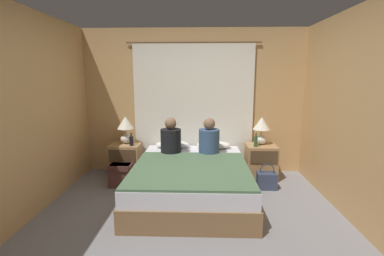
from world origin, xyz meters
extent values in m
plane|color=gray|center=(0.00, 0.00, 0.00)|extent=(16.00, 16.00, 0.00)
cube|color=tan|center=(0.00, 1.95, 1.25)|extent=(3.92, 0.06, 2.50)
cube|color=tan|center=(-1.93, 0.00, 1.25)|extent=(0.06, 3.97, 2.50)
cube|color=tan|center=(1.93, 0.00, 1.25)|extent=(0.06, 3.97, 2.50)
cube|color=white|center=(0.00, 1.89, 1.12)|extent=(2.07, 0.02, 2.24)
cylinder|color=brown|center=(0.00, 1.89, 2.26)|extent=(2.27, 0.02, 0.02)
cube|color=olive|center=(0.00, 0.80, 0.14)|extent=(1.59, 2.07, 0.28)
cube|color=silver|center=(0.00, 0.80, 0.39)|extent=(1.55, 2.03, 0.21)
cube|color=#A87F51|center=(-1.14, 1.59, 0.29)|extent=(0.49, 0.45, 0.57)
cube|color=#4C3823|center=(-1.14, 1.35, 0.43)|extent=(0.43, 0.02, 0.21)
cube|color=#A87F51|center=(1.14, 1.59, 0.29)|extent=(0.49, 0.45, 0.57)
cube|color=#4C3823|center=(1.14, 1.35, 0.43)|extent=(0.43, 0.02, 0.21)
ellipsoid|color=silver|center=(-1.14, 1.64, 0.65)|extent=(0.19, 0.19, 0.15)
cylinder|color=#B2A893|center=(-1.14, 1.64, 0.77)|extent=(0.02, 0.02, 0.10)
cone|color=silver|center=(-1.14, 1.64, 0.93)|extent=(0.28, 0.28, 0.21)
ellipsoid|color=silver|center=(1.14, 1.64, 0.65)|extent=(0.19, 0.19, 0.15)
cylinder|color=#B2A893|center=(1.14, 1.64, 0.77)|extent=(0.02, 0.02, 0.10)
cone|color=silver|center=(1.14, 1.64, 0.93)|extent=(0.28, 0.28, 0.21)
ellipsoid|color=white|center=(-0.35, 1.65, 0.55)|extent=(0.58, 0.30, 0.12)
ellipsoid|color=white|center=(0.35, 1.65, 0.55)|extent=(0.58, 0.30, 0.12)
cube|color=#4C6B4C|center=(0.00, 0.54, 0.51)|extent=(1.53, 1.48, 0.03)
cylinder|color=black|center=(-0.34, 1.31, 0.69)|extent=(0.32, 0.32, 0.39)
sphere|color=#846047|center=(-0.34, 1.31, 0.97)|extent=(0.18, 0.18, 0.18)
cylinder|color=#38517A|center=(0.26, 1.31, 0.69)|extent=(0.32, 0.32, 0.39)
sphere|color=#846047|center=(0.26, 1.31, 0.97)|extent=(0.18, 0.18, 0.18)
cylinder|color=black|center=(-1.01, 1.48, 0.65)|extent=(0.07, 0.07, 0.15)
cylinder|color=black|center=(-1.01, 1.48, 0.75)|extent=(0.02, 0.02, 0.06)
cylinder|color=#2D4C28|center=(1.02, 1.48, 0.66)|extent=(0.06, 0.06, 0.17)
cylinder|color=#2D4C28|center=(1.02, 1.48, 0.77)|extent=(0.02, 0.02, 0.06)
cube|color=brown|center=(-1.11, 1.15, 0.18)|extent=(0.35, 0.22, 0.36)
cube|color=#452824|center=(-1.11, 1.12, 0.32)|extent=(0.31, 0.23, 0.08)
cube|color=#333D56|center=(1.14, 1.12, 0.13)|extent=(0.29, 0.19, 0.25)
torus|color=#2B3449|center=(1.14, 1.12, 0.29)|extent=(0.22, 0.02, 0.22)
camera|label=1|loc=(0.13, -2.94, 1.70)|focal=26.00mm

